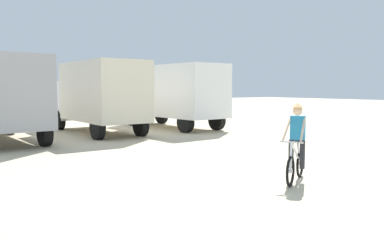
# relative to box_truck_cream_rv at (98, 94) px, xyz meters

# --- Properties ---
(ground_plane) EXTENTS (120.00, 120.00, 0.00)m
(ground_plane) POSITION_rel_box_truck_cream_rv_xyz_m (0.66, -10.66, -1.87)
(ground_plane) COLOR beige
(box_truck_cream_rv) EXTENTS (2.56, 6.81, 3.35)m
(box_truck_cream_rv) POSITION_rel_box_truck_cream_rv_xyz_m (0.00, 0.00, 0.00)
(box_truck_cream_rv) COLOR beige
(box_truck_cream_rv) RESTS_ON ground
(box_truck_avon_van) EXTENTS (2.90, 6.92, 3.35)m
(box_truck_avon_van) POSITION_rel_box_truck_cream_rv_xyz_m (4.32, 0.13, 0.00)
(box_truck_avon_van) COLOR white
(box_truck_avon_van) RESTS_ON ground
(cyclist_orange_shirt) EXTENTS (1.53, 0.92, 1.82)m
(cyclist_orange_shirt) POSITION_rel_box_truck_cream_rv_xyz_m (0.08, -12.10, -1.03)
(cyclist_orange_shirt) COLOR black
(cyclist_orange_shirt) RESTS_ON ground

